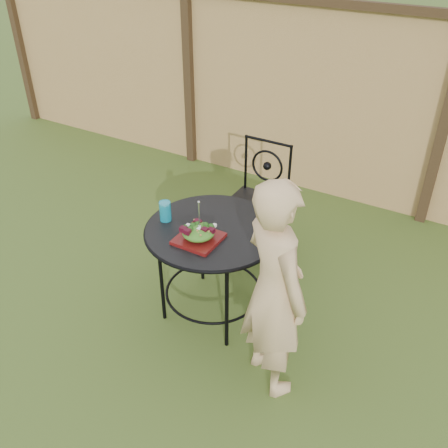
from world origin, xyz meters
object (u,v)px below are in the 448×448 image
at_px(salad_plate, 199,239).
at_px(diner, 274,290).
at_px(patio_chair, 258,197).
at_px(patio_table, 213,245).

bearing_deg(salad_plate, diner, -16.55).
height_order(patio_chair, diner, diner).
bearing_deg(patio_chair, salad_plate, -85.10).
distance_m(patio_chair, salad_plate, 1.06).
xyz_separation_m(diner, salad_plate, (-0.63, 0.19, 0.02)).
height_order(patio_table, patio_chair, patio_chair).
height_order(diner, salad_plate, diner).
distance_m(diner, salad_plate, 0.66).
distance_m(patio_table, patio_chair, 0.88).
xyz_separation_m(patio_table, diner, (0.62, -0.35, 0.13)).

